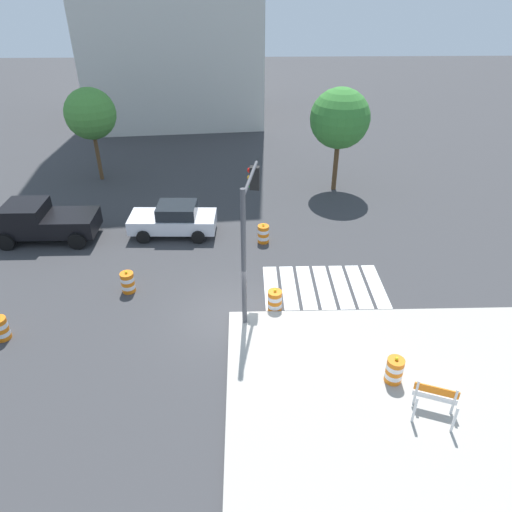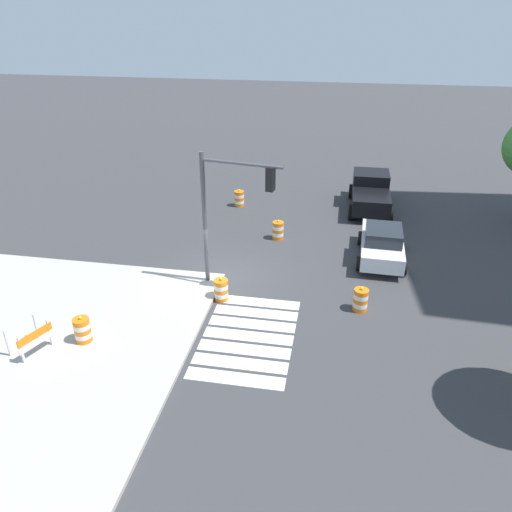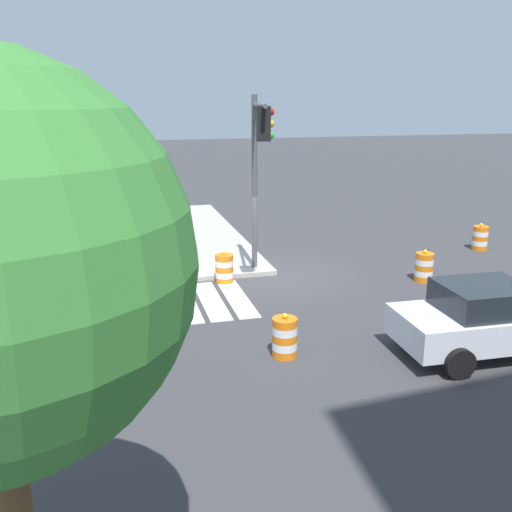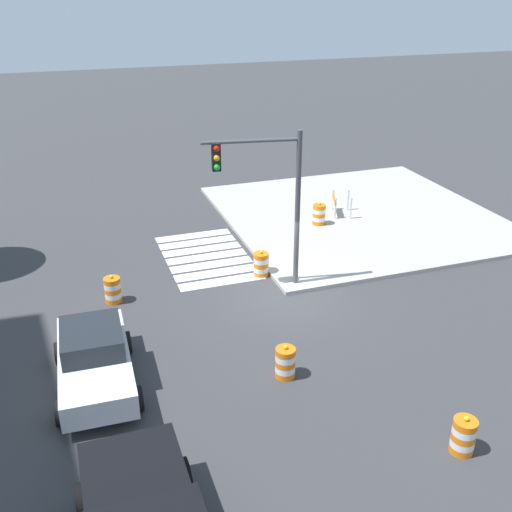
{
  "view_description": "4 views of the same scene",
  "coord_description": "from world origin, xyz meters",
  "px_view_note": "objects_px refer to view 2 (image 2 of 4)",
  "views": [
    {
      "loc": [
        0.66,
        -14.64,
        11.82
      ],
      "look_at": [
        1.1,
        2.03,
        1.46
      ],
      "focal_mm": 33.23,
      "sensor_mm": 36.0,
      "label": 1
    },
    {
      "loc": [
        17.9,
        4.56,
        10.56
      ],
      "look_at": [
        -0.08,
        1.35,
        1.11
      ],
      "focal_mm": 34.4,
      "sensor_mm": 36.0,
      "label": 2
    },
    {
      "loc": [
        5.13,
        16.76,
        5.6
      ],
      "look_at": [
        1.1,
        1.49,
        1.14
      ],
      "focal_mm": 39.79,
      "sensor_mm": 36.0,
      "label": 3
    },
    {
      "loc": [
        -16.93,
        6.93,
        10.09
      ],
      "look_at": [
        0.53,
        0.92,
        1.45
      ],
      "focal_mm": 41.95,
      "sensor_mm": 36.0,
      "label": 4
    }
  ],
  "objects_px": {
    "sports_car": "(382,243)",
    "traffic_light_pole": "(231,199)",
    "pickup_truck": "(370,191)",
    "traffic_barrel_crosswalk_end": "(239,199)",
    "traffic_barrel_on_sidewalk": "(82,330)",
    "construction_barricade": "(33,338)",
    "traffic_barrel_near_corner": "(361,300)",
    "traffic_barrel_median_near": "(221,290)",
    "traffic_barrel_median_far": "(278,230)"
  },
  "relations": [
    {
      "from": "traffic_barrel_near_corner",
      "to": "pickup_truck",
      "type": "bearing_deg",
      "value": 176.79
    },
    {
      "from": "traffic_light_pole",
      "to": "traffic_barrel_on_sidewalk",
      "type": "bearing_deg",
      "value": -42.32
    },
    {
      "from": "traffic_barrel_on_sidewalk",
      "to": "traffic_light_pole",
      "type": "xyz_separation_m",
      "value": [
        -4.65,
        4.24,
        3.31
      ]
    },
    {
      "from": "pickup_truck",
      "to": "traffic_barrel_near_corner",
      "type": "bearing_deg",
      "value": -3.21
    },
    {
      "from": "traffic_barrel_near_corner",
      "to": "traffic_barrel_median_near",
      "type": "xyz_separation_m",
      "value": [
        0.24,
        -5.43,
        0.0
      ]
    },
    {
      "from": "traffic_barrel_median_near",
      "to": "traffic_barrel_on_sidewalk",
      "type": "relative_size",
      "value": 1.0
    },
    {
      "from": "sports_car",
      "to": "traffic_barrel_crosswalk_end",
      "type": "bearing_deg",
      "value": -124.68
    },
    {
      "from": "sports_car",
      "to": "construction_barricade",
      "type": "height_order",
      "value": "sports_car"
    },
    {
      "from": "traffic_barrel_crosswalk_end",
      "to": "traffic_barrel_median_far",
      "type": "relative_size",
      "value": 1.0
    },
    {
      "from": "sports_car",
      "to": "traffic_barrel_on_sidewalk",
      "type": "relative_size",
      "value": 4.27
    },
    {
      "from": "sports_car",
      "to": "pickup_truck",
      "type": "relative_size",
      "value": 0.85
    },
    {
      "from": "sports_car",
      "to": "traffic_light_pole",
      "type": "height_order",
      "value": "traffic_light_pole"
    },
    {
      "from": "sports_car",
      "to": "traffic_barrel_median_far",
      "type": "relative_size",
      "value": 4.27
    },
    {
      "from": "traffic_barrel_median_far",
      "to": "traffic_barrel_on_sidewalk",
      "type": "height_order",
      "value": "traffic_barrel_on_sidewalk"
    },
    {
      "from": "traffic_barrel_near_corner",
      "to": "traffic_barrel_median_near",
      "type": "bearing_deg",
      "value": -87.5
    },
    {
      "from": "traffic_barrel_near_corner",
      "to": "traffic_barrel_on_sidewalk",
      "type": "bearing_deg",
      "value": -67.67
    },
    {
      "from": "sports_car",
      "to": "traffic_barrel_median_far",
      "type": "distance_m",
      "value": 5.17
    },
    {
      "from": "traffic_barrel_near_corner",
      "to": "traffic_barrel_on_sidewalk",
      "type": "distance_m",
      "value": 10.19
    },
    {
      "from": "traffic_barrel_median_far",
      "to": "traffic_light_pole",
      "type": "distance_m",
      "value": 6.24
    },
    {
      "from": "traffic_barrel_near_corner",
      "to": "traffic_barrel_median_far",
      "type": "bearing_deg",
      "value": -145.61
    },
    {
      "from": "construction_barricade",
      "to": "traffic_barrel_near_corner",
      "type": "bearing_deg",
      "value": 113.76
    },
    {
      "from": "traffic_barrel_near_corner",
      "to": "traffic_barrel_median_far",
      "type": "distance_m",
      "value": 7.07
    },
    {
      "from": "traffic_light_pole",
      "to": "traffic_barrel_median_near",
      "type": "bearing_deg",
      "value": -13.53
    },
    {
      "from": "traffic_light_pole",
      "to": "pickup_truck",
      "type": "bearing_deg",
      "value": 150.47
    },
    {
      "from": "sports_car",
      "to": "traffic_light_pole",
      "type": "relative_size",
      "value": 0.79
    },
    {
      "from": "sports_car",
      "to": "traffic_barrel_crosswalk_end",
      "type": "height_order",
      "value": "sports_car"
    },
    {
      "from": "traffic_barrel_near_corner",
      "to": "traffic_barrel_crosswalk_end",
      "type": "distance_m",
      "value": 12.01
    },
    {
      "from": "traffic_barrel_crosswalk_end",
      "to": "traffic_barrel_on_sidewalk",
      "type": "xyz_separation_m",
      "value": [
        13.75,
        -2.59,
        0.15
      ]
    },
    {
      "from": "traffic_barrel_crosswalk_end",
      "to": "traffic_barrel_median_near",
      "type": "height_order",
      "value": "same"
    },
    {
      "from": "traffic_barrel_crosswalk_end",
      "to": "traffic_barrel_on_sidewalk",
      "type": "relative_size",
      "value": 1.0
    },
    {
      "from": "traffic_barrel_near_corner",
      "to": "traffic_light_pole",
      "type": "relative_size",
      "value": 0.19
    },
    {
      "from": "sports_car",
      "to": "pickup_truck",
      "type": "bearing_deg",
      "value": -176.84
    },
    {
      "from": "pickup_truck",
      "to": "traffic_barrel_crosswalk_end",
      "type": "bearing_deg",
      "value": -81.24
    },
    {
      "from": "traffic_barrel_on_sidewalk",
      "to": "traffic_light_pole",
      "type": "distance_m",
      "value": 7.11
    },
    {
      "from": "traffic_barrel_near_corner",
      "to": "traffic_barrel_crosswalk_end",
      "type": "relative_size",
      "value": 1.0
    },
    {
      "from": "traffic_barrel_near_corner",
      "to": "traffic_barrel_on_sidewalk",
      "type": "height_order",
      "value": "traffic_barrel_on_sidewalk"
    },
    {
      "from": "sports_car",
      "to": "construction_barricade",
      "type": "xyz_separation_m",
      "value": [
        9.2,
        -11.71,
        -0.09
      ]
    },
    {
      "from": "pickup_truck",
      "to": "traffic_barrel_median_near",
      "type": "height_order",
      "value": "pickup_truck"
    },
    {
      "from": "traffic_barrel_near_corner",
      "to": "sports_car",
      "type": "bearing_deg",
      "value": 167.64
    },
    {
      "from": "sports_car",
      "to": "traffic_barrel_on_sidewalk",
      "type": "bearing_deg",
      "value": -51.26
    },
    {
      "from": "pickup_truck",
      "to": "construction_barricade",
      "type": "distance_m",
      "value": 19.42
    },
    {
      "from": "traffic_barrel_on_sidewalk",
      "to": "traffic_light_pole",
      "type": "height_order",
      "value": "traffic_light_pole"
    },
    {
      "from": "construction_barricade",
      "to": "traffic_barrel_on_sidewalk",
      "type": "bearing_deg",
      "value": 123.11
    },
    {
      "from": "sports_car",
      "to": "traffic_barrel_median_far",
      "type": "bearing_deg",
      "value": -105.27
    },
    {
      "from": "traffic_barrel_crosswalk_end",
      "to": "traffic_barrel_median_near",
      "type": "xyz_separation_m",
      "value": [
        10.12,
        1.4,
        0.0
      ]
    },
    {
      "from": "pickup_truck",
      "to": "traffic_barrel_median_far",
      "type": "distance_m",
      "value": 6.97
    },
    {
      "from": "traffic_barrel_crosswalk_end",
      "to": "construction_barricade",
      "type": "relative_size",
      "value": 0.71
    },
    {
      "from": "traffic_barrel_median_near",
      "to": "construction_barricade",
      "type": "distance_m",
      "value": 6.95
    },
    {
      "from": "traffic_barrel_crosswalk_end",
      "to": "traffic_barrel_median_far",
      "type": "height_order",
      "value": "same"
    },
    {
      "from": "traffic_barrel_median_far",
      "to": "traffic_barrel_crosswalk_end",
      "type": "bearing_deg",
      "value": -144.98
    }
  ]
}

